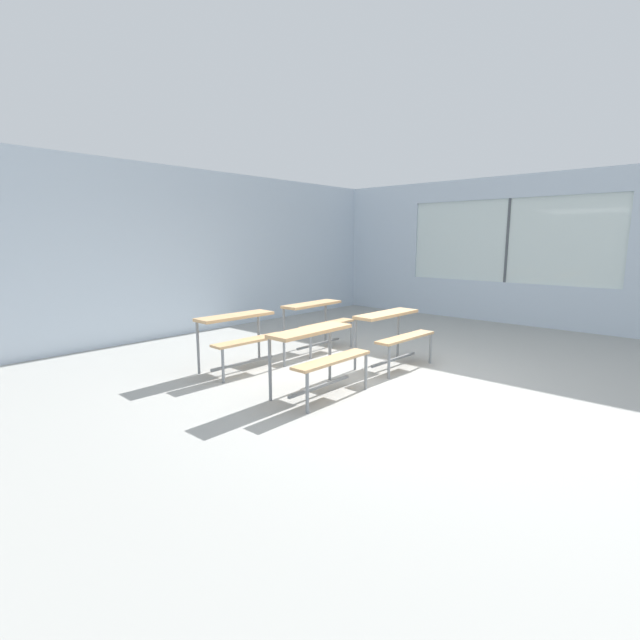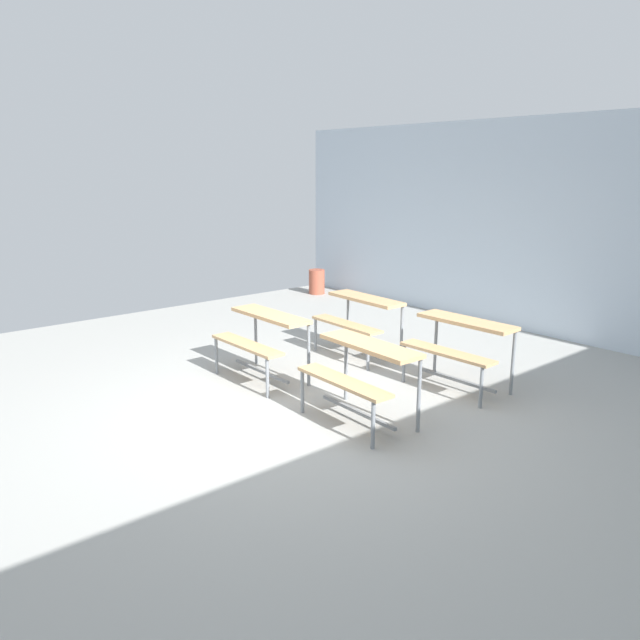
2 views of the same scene
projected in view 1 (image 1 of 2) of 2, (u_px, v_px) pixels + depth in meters
ground at (392, 383)px, 5.70m from camera, size 10.00×9.00×0.05m
wall_back at (186, 252)px, 8.39m from camera, size 10.00×0.12×3.00m
wall_right at (539, 254)px, 9.03m from camera, size 0.12×9.00×3.00m
desk_bench_r0c0 at (318, 346)px, 5.11m from camera, size 1.10×0.60×0.74m
desk_bench_r0c1 at (393, 326)px, 6.25m from camera, size 1.12×0.63×0.74m
desk_bench_r1c0 at (241, 329)px, 6.08m from camera, size 1.12×0.63×0.74m
desk_bench_r1c1 at (317, 315)px, 7.21m from camera, size 1.11×0.62×0.74m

